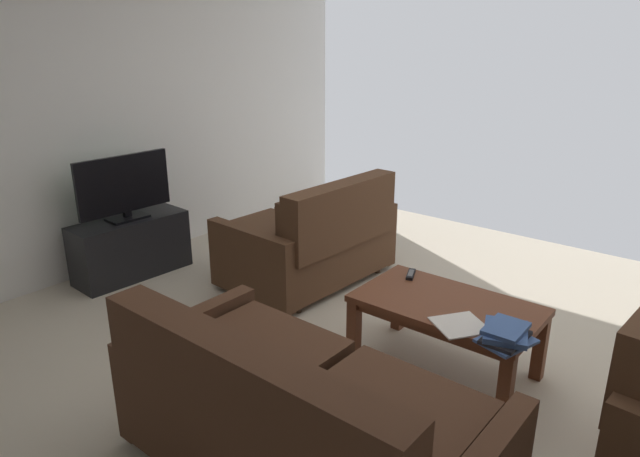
# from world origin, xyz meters

# --- Properties ---
(ground_plane) EXTENTS (5.80, 5.81, 0.01)m
(ground_plane) POSITION_xyz_m (0.00, 0.00, -0.00)
(ground_plane) COLOR beige
(wall_right) EXTENTS (0.12, 5.81, 2.66)m
(wall_right) POSITION_xyz_m (2.90, 0.00, 1.33)
(wall_right) COLOR white
(wall_right) RESTS_ON ground
(sofa_main) EXTENTS (1.75, 0.93, 0.87)m
(sofa_main) POSITION_xyz_m (-0.16, 1.09, 0.36)
(sofa_main) COLOR black
(sofa_main) RESTS_ON ground
(loveseat_near) EXTENTS (0.96, 1.39, 0.90)m
(loveseat_near) POSITION_xyz_m (1.23, -0.71, 0.37)
(loveseat_near) COLOR black
(loveseat_near) RESTS_ON ground
(coffee_table) EXTENTS (1.07, 0.62, 0.46)m
(coffee_table) POSITION_xyz_m (-0.24, -0.19, 0.39)
(coffee_table) COLOR brown
(coffee_table) RESTS_ON ground
(tv_stand) EXTENTS (0.41, 0.97, 0.51)m
(tv_stand) POSITION_xyz_m (2.51, 0.16, 0.25)
(tv_stand) COLOR black
(tv_stand) RESTS_ON ground
(flat_tv) EXTENTS (0.22, 0.81, 0.54)m
(flat_tv) POSITION_xyz_m (2.51, 0.16, 0.79)
(flat_tv) COLOR black
(flat_tv) RESTS_ON tv_stand
(book_stack) EXTENTS (0.30, 0.34, 0.09)m
(book_stack) POSITION_xyz_m (-0.68, 0.03, 0.50)
(book_stack) COLOR #385693
(book_stack) RESTS_ON coffee_table
(tv_remote) EXTENTS (0.10, 0.16, 0.02)m
(tv_remote) POSITION_xyz_m (0.13, -0.39, 0.47)
(tv_remote) COLOR black
(tv_remote) RESTS_ON coffee_table
(loose_magazine) EXTENTS (0.36, 0.36, 0.01)m
(loose_magazine) POSITION_xyz_m (-0.42, 0.03, 0.46)
(loose_magazine) COLOR silver
(loose_magazine) RESTS_ON coffee_table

